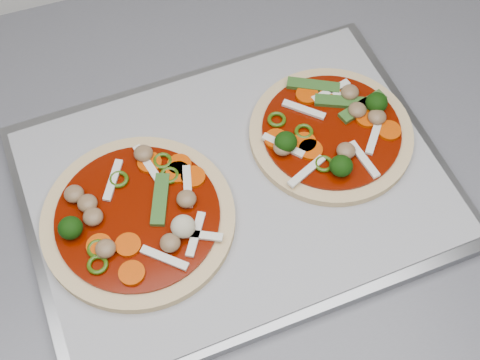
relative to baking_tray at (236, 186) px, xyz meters
name	(u,v)px	position (x,y,z in m)	size (l,w,h in m)	color
base_cabinet	(151,340)	(-0.14, 0.04, -0.48)	(3.60, 0.60, 0.86)	silver
countertop	(104,209)	(-0.14, 0.04, -0.03)	(3.60, 0.60, 0.04)	slate
baking_tray	(236,186)	(0.00, 0.00, 0.00)	(0.43, 0.32, 0.01)	gray
parchment	(236,182)	(0.00, 0.00, 0.01)	(0.41, 0.30, 0.00)	#A4A4AA
pizza_left	(138,217)	(-0.11, -0.01, 0.02)	(0.25, 0.25, 0.03)	#F1C786
pizza_right	(332,131)	(0.11, 0.02, 0.02)	(0.19, 0.19, 0.03)	#F1C786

